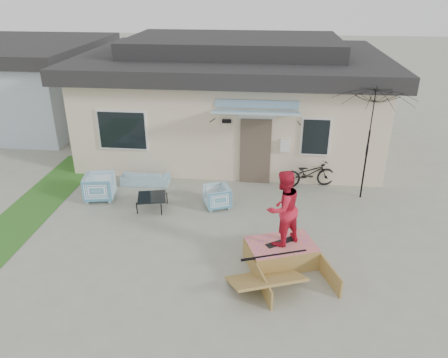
# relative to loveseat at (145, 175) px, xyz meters

# --- Properties ---
(ground) EXTENTS (90.00, 90.00, 0.00)m
(ground) POSITION_rel_loveseat_xyz_m (2.44, -3.99, -0.29)
(ground) COLOR gray
(ground) RESTS_ON ground
(grass_strip) EXTENTS (1.40, 8.00, 0.01)m
(grass_strip) POSITION_rel_loveseat_xyz_m (-2.76, -1.99, -0.29)
(grass_strip) COLOR #285E1F
(grass_strip) RESTS_ON ground
(house) EXTENTS (10.80, 8.49, 4.10)m
(house) POSITION_rel_loveseat_xyz_m (2.44, 4.00, 1.65)
(house) COLOR beige
(house) RESTS_ON ground
(neighbor_house) EXTENTS (8.60, 7.60, 3.50)m
(neighbor_house) POSITION_rel_loveseat_xyz_m (-8.06, 6.01, 1.49)
(neighbor_house) COLOR silver
(neighbor_house) RESTS_ON ground
(loveseat) EXTENTS (1.51, 0.51, 0.58)m
(loveseat) POSITION_rel_loveseat_xyz_m (0.00, 0.00, 0.00)
(loveseat) COLOR teal
(loveseat) RESTS_ON ground
(armchair_left) EXTENTS (0.90, 0.95, 0.85)m
(armchair_left) POSITION_rel_loveseat_xyz_m (-1.04, -1.14, 0.13)
(armchair_left) COLOR teal
(armchair_left) RESTS_ON ground
(armchair_right) EXTENTS (0.85, 0.88, 0.70)m
(armchair_right) POSITION_rel_loveseat_xyz_m (2.44, -1.28, 0.06)
(armchair_right) COLOR teal
(armchair_right) RESTS_ON ground
(coffee_table) EXTENTS (0.93, 0.93, 0.38)m
(coffee_table) POSITION_rel_loveseat_xyz_m (0.63, -1.59, -0.10)
(coffee_table) COLOR black
(coffee_table) RESTS_ON ground
(bicycle) EXTENTS (1.79, 1.02, 1.09)m
(bicycle) POSITION_rel_loveseat_xyz_m (5.12, 0.35, 0.25)
(bicycle) COLOR black
(bicycle) RESTS_ON ground
(patio_umbrella) EXTENTS (2.73, 2.61, 2.20)m
(patio_umbrella) POSITION_rel_loveseat_xyz_m (6.63, -0.25, 1.46)
(patio_umbrella) COLOR black
(patio_umbrella) RESTS_ON ground
(skate_ramp) EXTENTS (2.07, 2.37, 0.50)m
(skate_ramp) POSITION_rel_loveseat_xyz_m (4.21, -3.80, -0.04)
(skate_ramp) COLOR olive
(skate_ramp) RESTS_ON ground
(skateboard) EXTENTS (0.72, 0.57, 0.05)m
(skateboard) POSITION_rel_loveseat_xyz_m (4.20, -3.75, 0.23)
(skateboard) COLOR black
(skateboard) RESTS_ON skate_ramp
(skater) EXTENTS (1.08, 1.06, 1.75)m
(skater) POSITION_rel_loveseat_xyz_m (4.20, -3.75, 1.12)
(skater) COLOR red
(skater) RESTS_ON skateboard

